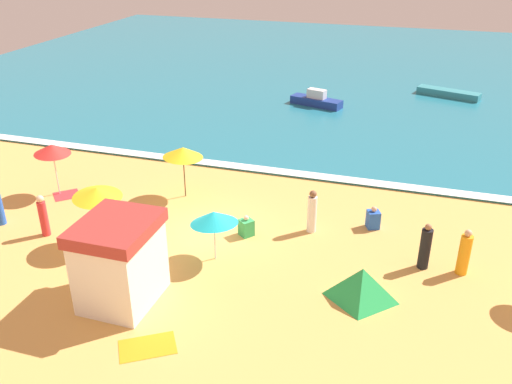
{
  "coord_description": "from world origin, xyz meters",
  "views": [
    {
      "loc": [
        7.12,
        -17.0,
        10.78
      ],
      "look_at": [
        1.13,
        2.43,
        0.8
      ],
      "focal_mm": 38.31,
      "sensor_mm": 36.0,
      "label": 1
    }
  ],
  "objects_px": {
    "lifeguard_cabana": "(120,261)",
    "beach_umbrella_1": "(97,193)",
    "beachgoer_4": "(373,219)",
    "beach_umbrella_3": "(214,218)",
    "small_boat_1": "(316,100)",
    "beach_tent": "(362,284)",
    "beachgoer_2": "(425,248)",
    "beachgoer_1": "(43,216)",
    "beach_umbrella_4": "(52,149)",
    "beachgoer_5": "(246,227)",
    "small_boat_0": "(448,93)",
    "beachgoer_0": "(312,212)",
    "beachgoer_6": "(464,253)",
    "beach_umbrella_0": "(183,152)"
  },
  "relations": [
    {
      "from": "beach_umbrella_3",
      "to": "beach_tent",
      "type": "distance_m",
      "value": 5.46
    },
    {
      "from": "beachgoer_4",
      "to": "lifeguard_cabana",
      "type": "bearing_deg",
      "value": -135.37
    },
    {
      "from": "beach_umbrella_3",
      "to": "beachgoer_1",
      "type": "bearing_deg",
      "value": -177.04
    },
    {
      "from": "lifeguard_cabana",
      "to": "beachgoer_2",
      "type": "relative_size",
      "value": 1.64
    },
    {
      "from": "beach_umbrella_4",
      "to": "beach_tent",
      "type": "height_order",
      "value": "beach_umbrella_4"
    },
    {
      "from": "beachgoer_6",
      "to": "beach_umbrella_0",
      "type": "bearing_deg",
      "value": 166.93
    },
    {
      "from": "beachgoer_4",
      "to": "small_boat_0",
      "type": "height_order",
      "value": "beachgoer_4"
    },
    {
      "from": "beachgoer_2",
      "to": "small_boat_0",
      "type": "bearing_deg",
      "value": 87.4
    },
    {
      "from": "beachgoer_6",
      "to": "beachgoer_0",
      "type": "bearing_deg",
      "value": 166.84
    },
    {
      "from": "beach_umbrella_1",
      "to": "beachgoer_0",
      "type": "relative_size",
      "value": 1.42
    },
    {
      "from": "beach_umbrella_1",
      "to": "beach_umbrella_4",
      "type": "relative_size",
      "value": 1.04
    },
    {
      "from": "lifeguard_cabana",
      "to": "beachgoer_1",
      "type": "distance_m",
      "value": 5.63
    },
    {
      "from": "small_boat_0",
      "to": "beachgoer_6",
      "type": "bearing_deg",
      "value": -89.27
    },
    {
      "from": "small_boat_1",
      "to": "beachgoer_5",
      "type": "bearing_deg",
      "value": -87.55
    },
    {
      "from": "beach_umbrella_1",
      "to": "beachgoer_2",
      "type": "height_order",
      "value": "beach_umbrella_1"
    },
    {
      "from": "beachgoer_1",
      "to": "beachgoer_2",
      "type": "relative_size",
      "value": 0.98
    },
    {
      "from": "lifeguard_cabana",
      "to": "beach_umbrella_1",
      "type": "xyz_separation_m",
      "value": [
        -2.4,
        2.74,
        0.72
      ]
    },
    {
      "from": "beach_umbrella_1",
      "to": "beachgoer_5",
      "type": "bearing_deg",
      "value": 24.34
    },
    {
      "from": "beachgoer_2",
      "to": "beachgoer_5",
      "type": "relative_size",
      "value": 2.01
    },
    {
      "from": "beach_umbrella_3",
      "to": "beachgoer_4",
      "type": "bearing_deg",
      "value": 37.43
    },
    {
      "from": "lifeguard_cabana",
      "to": "beachgoer_2",
      "type": "bearing_deg",
      "value": 27.33
    },
    {
      "from": "beach_tent",
      "to": "beachgoer_0",
      "type": "xyz_separation_m",
      "value": [
        -2.4,
        3.77,
        0.26
      ]
    },
    {
      "from": "beachgoer_1",
      "to": "small_boat_1",
      "type": "relative_size",
      "value": 0.47
    },
    {
      "from": "beachgoer_1",
      "to": "beach_umbrella_0",
      "type": "bearing_deg",
      "value": 50.99
    },
    {
      "from": "beachgoer_1",
      "to": "beachgoer_2",
      "type": "height_order",
      "value": "beachgoer_2"
    },
    {
      "from": "beach_umbrella_1",
      "to": "beachgoer_5",
      "type": "height_order",
      "value": "beach_umbrella_1"
    },
    {
      "from": "beach_tent",
      "to": "beachgoer_2",
      "type": "height_order",
      "value": "beachgoer_2"
    },
    {
      "from": "beach_umbrella_3",
      "to": "beach_umbrella_4",
      "type": "xyz_separation_m",
      "value": [
        -8.52,
        2.87,
        0.45
      ]
    },
    {
      "from": "lifeguard_cabana",
      "to": "small_boat_1",
      "type": "relative_size",
      "value": 0.79
    },
    {
      "from": "beachgoer_1",
      "to": "small_boat_1",
      "type": "xyz_separation_m",
      "value": [
        6.66,
        19.26,
        -0.36
      ]
    },
    {
      "from": "beach_tent",
      "to": "beachgoer_4",
      "type": "height_order",
      "value": "beach_tent"
    },
    {
      "from": "beach_umbrella_0",
      "to": "beach_umbrella_4",
      "type": "relative_size",
      "value": 1.01
    },
    {
      "from": "lifeguard_cabana",
      "to": "beach_umbrella_3",
      "type": "relative_size",
      "value": 1.18
    },
    {
      "from": "beachgoer_2",
      "to": "beach_tent",
      "type": "bearing_deg",
      "value": -126.8
    },
    {
      "from": "lifeguard_cabana",
      "to": "beach_umbrella_1",
      "type": "height_order",
      "value": "lifeguard_cabana"
    },
    {
      "from": "beachgoer_0",
      "to": "beach_tent",
      "type": "bearing_deg",
      "value": -57.5
    },
    {
      "from": "beach_umbrella_1",
      "to": "beachgoer_2",
      "type": "xyz_separation_m",
      "value": [
        11.45,
        1.94,
        -1.36
      ]
    },
    {
      "from": "beachgoer_0",
      "to": "small_boat_0",
      "type": "bearing_deg",
      "value": 75.82
    },
    {
      "from": "beachgoer_4",
      "to": "beachgoer_6",
      "type": "distance_m",
      "value": 4.0
    },
    {
      "from": "beachgoer_5",
      "to": "small_boat_1",
      "type": "bearing_deg",
      "value": 92.45
    },
    {
      "from": "beach_umbrella_3",
      "to": "small_boat_1",
      "type": "relative_size",
      "value": 0.67
    },
    {
      "from": "beach_umbrella_0",
      "to": "beachgoer_0",
      "type": "height_order",
      "value": "beach_umbrella_0"
    },
    {
      "from": "beach_tent",
      "to": "beachgoer_0",
      "type": "bearing_deg",
      "value": 122.5
    },
    {
      "from": "small_boat_1",
      "to": "beach_umbrella_3",
      "type": "bearing_deg",
      "value": -89.47
    },
    {
      "from": "beach_umbrella_1",
      "to": "beach_umbrella_4",
      "type": "bearing_deg",
      "value": 142.71
    },
    {
      "from": "beachgoer_1",
      "to": "beachgoer_4",
      "type": "distance_m",
      "value": 12.73
    },
    {
      "from": "beach_umbrella_1",
      "to": "beachgoer_4",
      "type": "xyz_separation_m",
      "value": [
        9.47,
        4.25,
        -1.77
      ]
    },
    {
      "from": "beach_umbrella_0",
      "to": "beach_umbrella_1",
      "type": "distance_m",
      "value": 4.8
    },
    {
      "from": "beachgoer_5",
      "to": "small_boat_0",
      "type": "distance_m",
      "value": 23.05
    },
    {
      "from": "beachgoer_1",
      "to": "beach_tent",
      "type": "bearing_deg",
      "value": -2.24
    }
  ]
}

